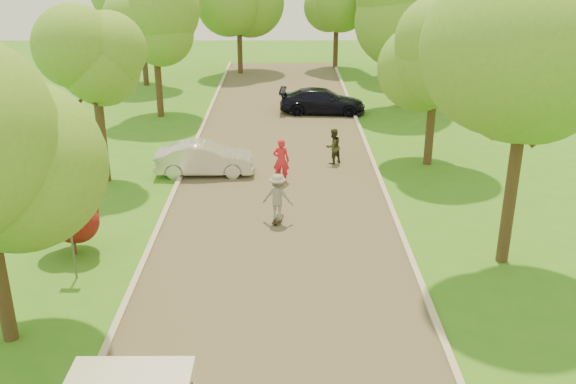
{
  "coord_description": "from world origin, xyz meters",
  "views": [
    {
      "loc": [
        0.23,
        -12.3,
        9.14
      ],
      "look_at": [
        0.32,
        7.41,
        1.3
      ],
      "focal_mm": 40.0,
      "sensor_mm": 36.0,
      "label": 1
    }
  ],
  "objects_px": {
    "street_sign": "(70,229)",
    "longboard": "(278,219)",
    "dark_sedan": "(322,101)",
    "silver_sedan": "(205,159)",
    "person_olive": "(333,146)",
    "skateboarder": "(278,197)",
    "person_striped": "(281,161)"
  },
  "relations": [
    {
      "from": "person_olive",
      "to": "dark_sedan",
      "type": "bearing_deg",
      "value": -128.26
    },
    {
      "from": "skateboarder",
      "to": "dark_sedan",
      "type": "bearing_deg",
      "value": -86.13
    },
    {
      "from": "street_sign",
      "to": "dark_sedan",
      "type": "height_order",
      "value": "street_sign"
    },
    {
      "from": "person_olive",
      "to": "skateboarder",
      "type": "bearing_deg",
      "value": 31.04
    },
    {
      "from": "skateboarder",
      "to": "person_striped",
      "type": "relative_size",
      "value": 0.91
    },
    {
      "from": "street_sign",
      "to": "dark_sedan",
      "type": "distance_m",
      "value": 20.34
    },
    {
      "from": "silver_sedan",
      "to": "person_striped",
      "type": "xyz_separation_m",
      "value": [
        3.15,
        -0.93,
        0.23
      ]
    },
    {
      "from": "silver_sedan",
      "to": "street_sign",
      "type": "bearing_deg",
      "value": 160.96
    },
    {
      "from": "silver_sedan",
      "to": "dark_sedan",
      "type": "distance_m",
      "value": 11.28
    },
    {
      "from": "silver_sedan",
      "to": "person_striped",
      "type": "bearing_deg",
      "value": -108.15
    },
    {
      "from": "longboard",
      "to": "skateboarder",
      "type": "bearing_deg",
      "value": 103.09
    },
    {
      "from": "longboard",
      "to": "skateboarder",
      "type": "xyz_separation_m",
      "value": [
        0.0,
        -0.0,
        0.84
      ]
    },
    {
      "from": "silver_sedan",
      "to": "skateboarder",
      "type": "bearing_deg",
      "value": -149.48
    },
    {
      "from": "skateboarder",
      "to": "street_sign",
      "type": "bearing_deg",
      "value": 46.92
    },
    {
      "from": "street_sign",
      "to": "longboard",
      "type": "bearing_deg",
      "value": 34.05
    },
    {
      "from": "longboard",
      "to": "person_olive",
      "type": "height_order",
      "value": "person_olive"
    },
    {
      "from": "longboard",
      "to": "person_olive",
      "type": "distance_m",
      "value": 6.59
    },
    {
      "from": "dark_sedan",
      "to": "person_olive",
      "type": "relative_size",
      "value": 3.04
    },
    {
      "from": "street_sign",
      "to": "longboard",
      "type": "relative_size",
      "value": 2.49
    },
    {
      "from": "longboard",
      "to": "person_olive",
      "type": "relative_size",
      "value": 0.56
    },
    {
      "from": "street_sign",
      "to": "longboard",
      "type": "distance_m",
      "value": 7.11
    },
    {
      "from": "street_sign",
      "to": "silver_sedan",
      "type": "distance_m",
      "value": 9.18
    },
    {
      "from": "skateboarder",
      "to": "person_striped",
      "type": "height_order",
      "value": "person_striped"
    },
    {
      "from": "street_sign",
      "to": "dark_sedan",
      "type": "relative_size",
      "value": 0.46
    },
    {
      "from": "dark_sedan",
      "to": "person_striped",
      "type": "distance_m",
      "value": 11.07
    },
    {
      "from": "dark_sedan",
      "to": "skateboarder",
      "type": "bearing_deg",
      "value": 174.88
    },
    {
      "from": "silver_sedan",
      "to": "longboard",
      "type": "height_order",
      "value": "silver_sedan"
    },
    {
      "from": "street_sign",
      "to": "longboard",
      "type": "xyz_separation_m",
      "value": [
        5.77,
        3.9,
        -1.47
      ]
    },
    {
      "from": "street_sign",
      "to": "silver_sedan",
      "type": "xyz_separation_m",
      "value": [
        2.72,
        8.72,
        -0.9
      ]
    },
    {
      "from": "dark_sedan",
      "to": "person_striped",
      "type": "bearing_deg",
      "value": 172.24
    },
    {
      "from": "silver_sedan",
      "to": "person_olive",
      "type": "relative_size",
      "value": 2.6
    },
    {
      "from": "silver_sedan",
      "to": "dark_sedan",
      "type": "xyz_separation_m",
      "value": [
        5.38,
        9.92,
        0.02
      ]
    }
  ]
}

